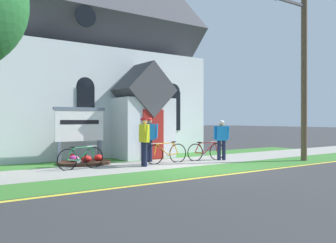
# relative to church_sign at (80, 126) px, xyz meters

# --- Properties ---
(ground) EXTENTS (140.00, 140.00, 0.00)m
(ground) POSITION_rel_church_sign_xyz_m (2.86, 0.12, -1.41)
(ground) COLOR #333335
(sidewalk_slab) EXTENTS (32.00, 2.59, 0.01)m
(sidewalk_slab) POSITION_rel_church_sign_xyz_m (0.60, -2.14, -1.41)
(sidewalk_slab) COLOR #99968E
(sidewalk_slab) RESTS_ON ground
(grass_verge) EXTENTS (32.00, 1.86, 0.01)m
(grass_verge) POSITION_rel_church_sign_xyz_m (0.60, -4.36, -1.41)
(grass_verge) COLOR #38722D
(grass_verge) RESTS_ON ground
(church_lawn) EXTENTS (24.00, 1.75, 0.01)m
(church_lawn) POSITION_rel_church_sign_xyz_m (0.60, 0.03, -1.41)
(church_lawn) COLOR #38722D
(church_lawn) RESTS_ON ground
(curb_paint_stripe) EXTENTS (28.00, 0.16, 0.01)m
(curb_paint_stripe) POSITION_rel_church_sign_xyz_m (0.60, -5.44, -1.41)
(curb_paint_stripe) COLOR yellow
(curb_paint_stripe) RESTS_ON ground
(church_building) EXTENTS (13.44, 11.03, 12.92)m
(church_building) POSITION_rel_church_sign_xyz_m (0.21, 5.20, 3.20)
(church_building) COLOR silver
(church_building) RESTS_ON ground
(church_sign) EXTENTS (2.05, 0.13, 2.15)m
(church_sign) POSITION_rel_church_sign_xyz_m (0.00, 0.00, 0.00)
(church_sign) COLOR slate
(church_sign) RESTS_ON ground
(flower_bed) EXTENTS (2.00, 2.00, 0.34)m
(flower_bed) POSITION_rel_church_sign_xyz_m (-0.00, -0.42, -1.32)
(flower_bed) COLOR #382319
(flower_bed) RESTS_ON ground
(bicycle_silver) EXTENTS (1.77, 0.20, 0.85)m
(bicycle_silver) POSITION_rel_church_sign_xyz_m (2.64, -2.09, -1.02)
(bicycle_silver) COLOR black
(bicycle_silver) RESTS_ON ground
(bicycle_yellow) EXTENTS (1.75, 0.30, 0.79)m
(bicycle_yellow) POSITION_rel_church_sign_xyz_m (4.54, -2.20, -1.04)
(bicycle_yellow) COLOR black
(bicycle_yellow) RESTS_ON ground
(bicycle_red) EXTENTS (1.73, 0.35, 0.80)m
(bicycle_red) POSITION_rel_church_sign_xyz_m (-0.63, -1.74, -1.03)
(bicycle_red) COLOR black
(bicycle_red) RESTS_ON ground
(cyclist_in_white_jersey) EXTENTS (0.59, 0.39, 1.64)m
(cyclist_in_white_jersey) POSITION_rel_church_sign_xyz_m (5.08, -2.53, -0.46)
(cyclist_in_white_jersey) COLOR #191E38
(cyclist_in_white_jersey) RESTS_ON ground
(cyclist_in_orange_jersey) EXTENTS (0.54, 0.57, 1.76)m
(cyclist_in_orange_jersey) POSITION_rel_church_sign_xyz_m (2.34, -1.32, -0.37)
(cyclist_in_orange_jersey) COLOR #191E38
(cyclist_in_orange_jersey) RESTS_ON ground
(cyclist_in_red_jersey) EXTENTS (0.31, 0.75, 1.76)m
(cyclist_in_red_jersey) POSITION_rel_church_sign_xyz_m (1.46, -2.40, -0.37)
(cyclist_in_red_jersey) COLOR #191E38
(cyclist_in_red_jersey) RESTS_ON ground
(utility_pole) EXTENTS (3.12, 0.28, 8.70)m
(utility_pole) POSITION_rel_church_sign_xyz_m (7.67, -4.54, 3.40)
(utility_pole) COLOR brown
(utility_pole) RESTS_ON ground
(roadside_conifer) EXTENTS (3.99, 3.99, 6.33)m
(roadside_conifer) POSITION_rel_church_sign_xyz_m (7.18, 5.03, 2.57)
(roadside_conifer) COLOR #4C3823
(roadside_conifer) RESTS_ON ground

